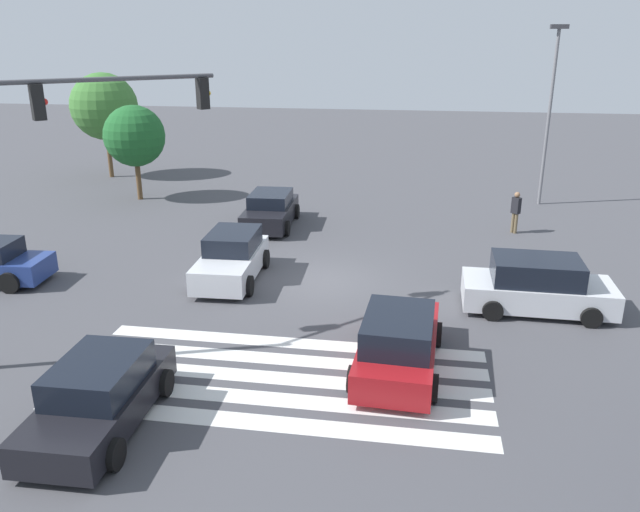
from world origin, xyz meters
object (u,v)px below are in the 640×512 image
object	(u,v)px
car_0	(398,342)
car_5	(270,210)
street_light_pole_a	(551,101)
tree_corner_a	(104,107)
traffic_signal_mast	(42,159)
pedestrian	(516,210)
tree_corner_c	(134,136)
car_2	(537,286)
car_3	(232,258)
car_1	(100,396)

from	to	relation	value
car_0	car_5	world-z (taller)	car_0
street_light_pole_a	tree_corner_a	distance (m)	24.60
traffic_signal_mast	street_light_pole_a	distance (m)	23.65
traffic_signal_mast	pedestrian	size ratio (longest dim) A/B	4.00
car_5	tree_corner_c	world-z (taller)	tree_corner_c
pedestrian	car_5	bearing A→B (deg)	-40.00
pedestrian	tree_corner_c	xyz separation A→B (m)	(-18.42, 3.13, 2.25)
tree_corner_c	car_2	bearing A→B (deg)	-32.33
car_3	tree_corner_c	bearing A→B (deg)	-144.21
car_1	car_5	bearing A→B (deg)	178.48
street_light_pole_a	car_5	bearing A→B (deg)	-154.58
traffic_signal_mast	street_light_pole_a	xyz separation A→B (m)	(15.17, 18.14, -0.06)
car_1	street_light_pole_a	xyz separation A→B (m)	(12.56, 21.33, 4.37)
street_light_pole_a	car_0	bearing A→B (deg)	-109.58
pedestrian	car_1	bearing A→B (deg)	13.14
tree_corner_c	tree_corner_a	bearing A→B (deg)	129.26
car_0	car_5	xyz separation A→B (m)	(-6.12, 11.99, -0.03)
traffic_signal_mast	car_2	distance (m)	14.27
car_2	tree_corner_a	size ratio (longest dim) A/B	0.73
street_light_pole_a	tree_corner_c	distance (m)	20.54
traffic_signal_mast	tree_corner_a	world-z (taller)	traffic_signal_mast
street_light_pole_a	tree_corner_a	bearing A→B (deg)	173.49
tree_corner_a	tree_corner_c	xyz separation A→B (m)	(4.09, -5.00, -0.90)
traffic_signal_mast	pedestrian	distance (m)	18.88
car_2	car_3	world-z (taller)	car_2
car_5	car_0	bearing A→B (deg)	24.65
traffic_signal_mast	tree_corner_a	xyz separation A→B (m)	(-9.26, 20.93, -0.97)
car_0	tree_corner_a	distance (m)	27.69
car_1	tree_corner_a	world-z (taller)	tree_corner_a
car_3	car_5	xyz separation A→B (m)	(-0.19, 6.55, -0.05)
car_1	car_2	xyz separation A→B (m)	(10.21, 7.74, 0.08)
traffic_signal_mast	car_2	bearing A→B (deg)	-25.44
car_3	pedestrian	distance (m)	12.60
car_0	street_light_pole_a	xyz separation A→B (m)	(6.37, 17.92, 4.33)
car_3	car_5	distance (m)	6.55
traffic_signal_mast	pedestrian	bearing A→B (deg)	-0.99
car_1	tree_corner_a	xyz separation A→B (m)	(-11.86, 24.12, 3.46)
traffic_signal_mast	car_5	size ratio (longest dim) A/B	1.59
car_2	tree_corner_a	bearing A→B (deg)	144.34
car_0	street_light_pole_a	bearing A→B (deg)	-16.57
car_3	car_5	size ratio (longest dim) A/B	0.96
car_0	street_light_pole_a	distance (m)	19.51
pedestrian	tree_corner_a	xyz separation A→B (m)	(-22.51, 8.13, 3.15)
car_2	car_3	bearing A→B (deg)	174.56
traffic_signal_mast	car_0	bearing A→B (deg)	-43.55
car_5	tree_corner_a	distance (m)	15.18
car_1	tree_corner_a	bearing A→B (deg)	-155.05
car_0	car_5	bearing A→B (deg)	30.03
traffic_signal_mast	tree_corner_c	distance (m)	16.86
car_2	pedestrian	xyz separation A→B (m)	(0.44, 8.25, 0.23)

